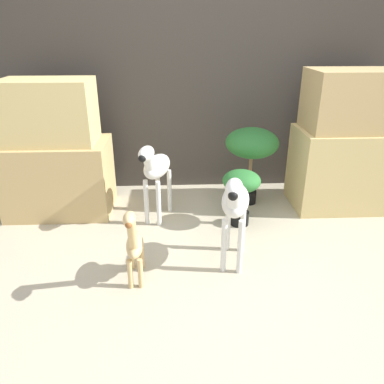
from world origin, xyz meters
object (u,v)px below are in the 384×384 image
(potted_palm_back, at_px, (252,145))
(potted_palm_front, at_px, (241,187))
(zebra_right, at_px, (235,203))
(zebra_left, at_px, (155,168))
(giraffe_figurine, at_px, (134,243))

(potted_palm_back, bearing_deg, potted_palm_front, -110.25)
(potted_palm_front, xyz_separation_m, potted_palm_back, (0.15, 0.40, 0.21))
(zebra_right, relative_size, potted_palm_back, 0.98)
(zebra_left, relative_size, potted_palm_back, 0.98)
(zebra_right, xyz_separation_m, giraffe_figurine, (-0.63, -0.17, -0.17))
(zebra_left, height_order, potted_palm_front, zebra_left)
(giraffe_figurine, relative_size, potted_palm_front, 1.23)
(zebra_right, height_order, zebra_left, same)
(zebra_right, distance_m, zebra_left, 0.85)
(zebra_left, height_order, potted_palm_back, potted_palm_back)
(zebra_right, bearing_deg, giraffe_figurine, -164.79)
(zebra_right, relative_size, giraffe_figurine, 1.19)
(zebra_right, height_order, potted_palm_front, zebra_right)
(giraffe_figurine, bearing_deg, potted_palm_back, 50.76)
(zebra_right, bearing_deg, potted_palm_back, 73.20)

